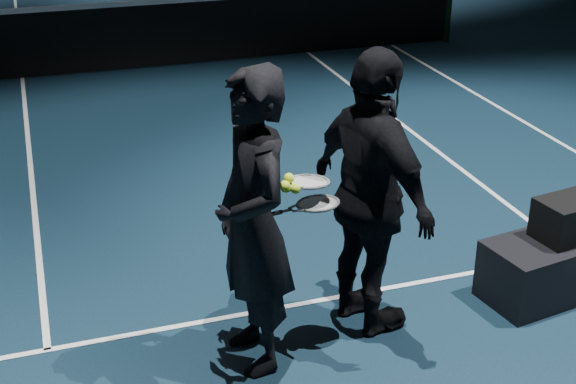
% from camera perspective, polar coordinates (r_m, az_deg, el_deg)
% --- Properties ---
extents(floor, '(36.00, 36.00, 0.00)m').
position_cam_1_polar(floor, '(11.51, -18.37, 7.64)').
color(floor, '#0D2131').
rests_on(floor, ground).
extents(court_lines, '(10.98, 23.78, 0.01)m').
position_cam_1_polar(court_lines, '(11.51, -18.37, 7.66)').
color(court_lines, white).
rests_on(court_lines, floor).
extents(net_post_right, '(0.10, 0.10, 1.10)m').
position_cam_1_polar(net_post_right, '(12.97, 11.35, 12.82)').
color(net_post_right, black).
rests_on(net_post_right, floor).
extents(net_mesh, '(12.80, 0.02, 0.86)m').
position_cam_1_polar(net_mesh, '(11.39, -18.68, 9.80)').
color(net_mesh, black).
rests_on(net_mesh, floor).
extents(net_tape, '(12.80, 0.03, 0.07)m').
position_cam_1_polar(net_tape, '(11.29, -19.00, 12.07)').
color(net_tape, white).
rests_on(net_tape, net_mesh).
extents(player_bench, '(1.56, 0.73, 0.45)m').
position_cam_1_polar(player_bench, '(6.36, 19.78, -4.52)').
color(player_bench, black).
rests_on(player_bench, floor).
extents(player_a, '(0.54, 0.76, 1.96)m').
position_cam_1_polar(player_a, '(4.85, -2.50, -2.27)').
color(player_a, black).
rests_on(player_a, floor).
extents(player_b, '(0.74, 1.23, 1.96)m').
position_cam_1_polar(player_b, '(5.22, 5.98, -0.29)').
color(player_b, black).
rests_on(player_b, floor).
extents(racket_lower, '(0.71, 0.33, 0.03)m').
position_cam_1_polar(racket_lower, '(5.02, 2.15, -0.82)').
color(racket_lower, black).
rests_on(racket_lower, player_a).
extents(racket_upper, '(0.71, 0.37, 0.10)m').
position_cam_1_polar(racket_upper, '(4.97, 1.45, 0.73)').
color(racket_upper, black).
rests_on(racket_upper, player_b).
extents(tennis_balls, '(0.12, 0.10, 0.12)m').
position_cam_1_polar(tennis_balls, '(4.87, 0.15, 0.49)').
color(tennis_balls, '#C0CD2B').
rests_on(tennis_balls, racket_upper).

